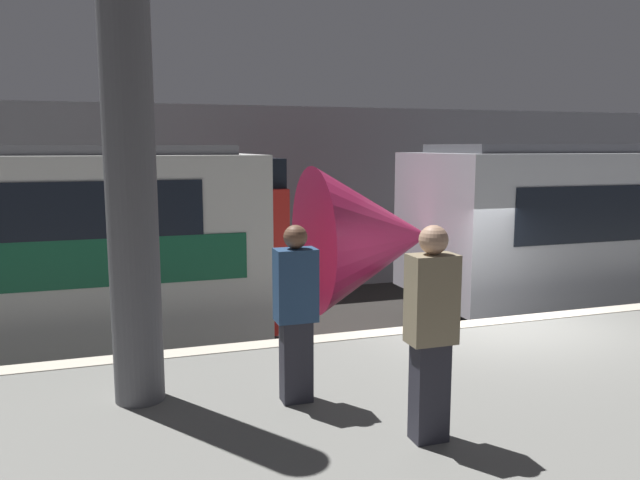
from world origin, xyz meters
name	(u,v)px	position (x,y,z in m)	size (l,w,h in m)	color
ground_plane	(486,394)	(0.00, 0.00, 0.00)	(120.00, 120.00, 0.00)	#282623
platform	(609,425)	(0.00, -2.27, 0.55)	(40.00, 4.54, 1.12)	slate
station_rear_barrier	(324,199)	(0.00, 7.22, 2.21)	(50.00, 0.15, 4.41)	gray
support_pillar_near	(131,181)	(-4.72, -1.38, 3.17)	(0.46, 0.46, 4.12)	#56565B
person_waiting	(431,328)	(-2.52, -2.97, 2.05)	(0.38, 0.24, 1.77)	#2D2D38
person_walking	(296,310)	(-3.33, -1.87, 1.99)	(0.38, 0.24, 1.67)	#2D2D38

